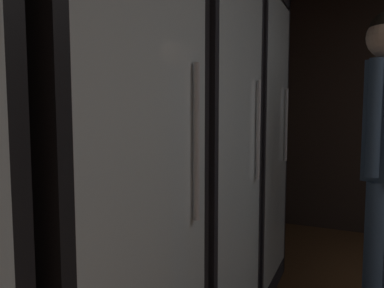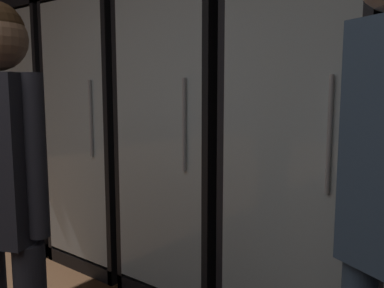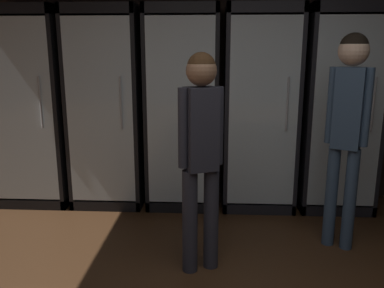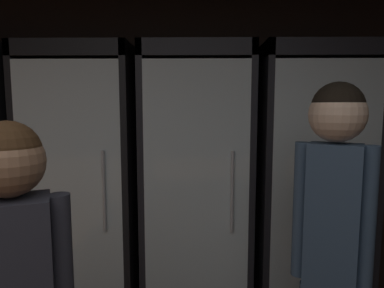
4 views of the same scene
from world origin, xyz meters
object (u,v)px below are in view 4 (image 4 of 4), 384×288
Objects in this scene: cooler_far_right at (305,195)px; shopper_near at (332,226)px; cooler_center at (89,195)px; cooler_right at (196,196)px.

shopper_near is (-0.20, -0.96, 0.13)m from cooler_far_right.
cooler_right is at bearing -0.00° from cooler_center.
cooler_center is at bearing 180.00° from cooler_right.
cooler_right is at bearing 121.16° from shopper_near.
cooler_right is (0.78, -0.00, -0.00)m from cooler_center.
cooler_right reaches higher than shopper_near.
cooler_center is 1.56m from cooler_far_right.
cooler_center is at bearing 179.97° from cooler_far_right.
cooler_far_right is 1.17× the size of shopper_near.
cooler_center and cooler_right have the same top height.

